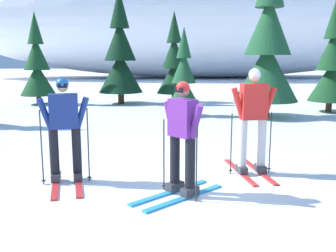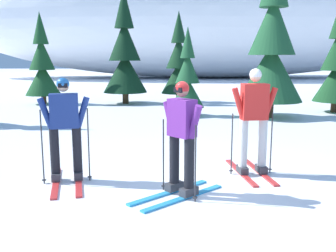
{
  "view_description": "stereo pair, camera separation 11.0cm",
  "coord_description": "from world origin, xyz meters",
  "px_view_note": "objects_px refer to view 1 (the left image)",
  "views": [
    {
      "loc": [
        -0.6,
        -5.71,
        2.06
      ],
      "look_at": [
        -0.49,
        0.43,
        0.95
      ],
      "focal_mm": 41.52,
      "sensor_mm": 36.0,
      "label": 1
    },
    {
      "loc": [
        -0.49,
        -5.71,
        2.06
      ],
      "look_at": [
        -0.49,
        0.43,
        0.95
      ],
      "focal_mm": 41.52,
      "sensor_mm": 36.0,
      "label": 2
    }
  ],
  "objects_px": {
    "skier_purple_jacket": "(182,137)",
    "pine_tree_center": "(174,65)",
    "pine_tree_center_right": "(184,79)",
    "skier_red_jacket": "(253,119)",
    "skier_navy_jacket": "(64,128)",
    "pine_tree_center_left": "(120,56)",
    "pine_tree_right": "(268,48)",
    "pine_tree_left": "(37,66)",
    "pine_tree_far_right": "(332,66)"
  },
  "relations": [
    {
      "from": "pine_tree_center_right",
      "to": "pine_tree_far_right",
      "type": "distance_m",
      "value": 5.56
    },
    {
      "from": "skier_red_jacket",
      "to": "skier_purple_jacket",
      "type": "bearing_deg",
      "value": -141.23
    },
    {
      "from": "skier_purple_jacket",
      "to": "pine_tree_center_left",
      "type": "xyz_separation_m",
      "value": [
        -2.07,
        11.46,
        1.18
      ]
    },
    {
      "from": "pine_tree_center",
      "to": "pine_tree_right",
      "type": "relative_size",
      "value": 0.72
    },
    {
      "from": "pine_tree_center_left",
      "to": "skier_purple_jacket",
      "type": "bearing_deg",
      "value": -79.77
    },
    {
      "from": "skier_red_jacket",
      "to": "pine_tree_center_left",
      "type": "bearing_deg",
      "value": 107.81
    },
    {
      "from": "skier_purple_jacket",
      "to": "skier_navy_jacket",
      "type": "relative_size",
      "value": 0.99
    },
    {
      "from": "skier_purple_jacket",
      "to": "pine_tree_center",
      "type": "xyz_separation_m",
      "value": [
        0.28,
        12.0,
        0.8
      ]
    },
    {
      "from": "skier_navy_jacket",
      "to": "pine_tree_left",
      "type": "bearing_deg",
      "value": 109.33
    },
    {
      "from": "pine_tree_center",
      "to": "skier_navy_jacket",
      "type": "bearing_deg",
      "value": -100.77
    },
    {
      "from": "pine_tree_center_left",
      "to": "pine_tree_center_right",
      "type": "bearing_deg",
      "value": -54.92
    },
    {
      "from": "skier_navy_jacket",
      "to": "pine_tree_left",
      "type": "height_order",
      "value": "pine_tree_left"
    },
    {
      "from": "skier_red_jacket",
      "to": "pine_tree_left",
      "type": "distance_m",
      "value": 12.38
    },
    {
      "from": "pine_tree_center_right",
      "to": "pine_tree_left",
      "type": "bearing_deg",
      "value": 150.48
    },
    {
      "from": "skier_purple_jacket",
      "to": "pine_tree_far_right",
      "type": "bearing_deg",
      "value": 55.62
    },
    {
      "from": "pine_tree_far_right",
      "to": "pine_tree_left",
      "type": "bearing_deg",
      "value": 167.36
    },
    {
      "from": "skier_navy_jacket",
      "to": "pine_tree_right",
      "type": "bearing_deg",
      "value": 53.37
    },
    {
      "from": "skier_purple_jacket",
      "to": "pine_tree_center",
      "type": "distance_m",
      "value": 12.03
    },
    {
      "from": "skier_navy_jacket",
      "to": "skier_red_jacket",
      "type": "bearing_deg",
      "value": 6.88
    },
    {
      "from": "skier_navy_jacket",
      "to": "skier_red_jacket",
      "type": "xyz_separation_m",
      "value": [
        3.16,
        0.38,
        0.08
      ]
    },
    {
      "from": "pine_tree_left",
      "to": "skier_red_jacket",
      "type": "bearing_deg",
      "value": -56.09
    },
    {
      "from": "pine_tree_left",
      "to": "pine_tree_center_right",
      "type": "distance_m",
      "value": 7.0
    },
    {
      "from": "pine_tree_center_right",
      "to": "skier_navy_jacket",
      "type": "bearing_deg",
      "value": -108.11
    },
    {
      "from": "pine_tree_center_left",
      "to": "pine_tree_center_right",
      "type": "xyz_separation_m",
      "value": [
        2.54,
        -3.62,
        -0.8
      ]
    },
    {
      "from": "skier_red_jacket",
      "to": "pine_tree_center_left",
      "type": "height_order",
      "value": "pine_tree_center_left"
    },
    {
      "from": "pine_tree_center",
      "to": "skier_purple_jacket",
      "type": "bearing_deg",
      "value": -91.33
    },
    {
      "from": "pine_tree_center",
      "to": "pine_tree_right",
      "type": "distance_m",
      "value": 5.39
    },
    {
      "from": "pine_tree_center_right",
      "to": "pine_tree_center_left",
      "type": "bearing_deg",
      "value": 125.08
    },
    {
      "from": "skier_navy_jacket",
      "to": "skier_red_jacket",
      "type": "height_order",
      "value": "skier_red_jacket"
    },
    {
      "from": "skier_purple_jacket",
      "to": "pine_tree_center_right",
      "type": "bearing_deg",
      "value": 86.56
    },
    {
      "from": "skier_navy_jacket",
      "to": "pine_tree_center",
      "type": "height_order",
      "value": "pine_tree_center"
    },
    {
      "from": "pine_tree_center_left",
      "to": "pine_tree_far_right",
      "type": "distance_m",
      "value": 8.49
    },
    {
      "from": "skier_purple_jacket",
      "to": "skier_red_jacket",
      "type": "xyz_separation_m",
      "value": [
        1.28,
        1.03,
        0.1
      ]
    },
    {
      "from": "skier_navy_jacket",
      "to": "pine_tree_far_right",
      "type": "xyz_separation_m",
      "value": [
        7.83,
        8.05,
        0.8
      ]
    },
    {
      "from": "skier_navy_jacket",
      "to": "pine_tree_center_left",
      "type": "relative_size",
      "value": 0.35
    },
    {
      "from": "pine_tree_right",
      "to": "pine_tree_far_right",
      "type": "distance_m",
      "value": 3.0
    },
    {
      "from": "skier_red_jacket",
      "to": "pine_tree_right",
      "type": "relative_size",
      "value": 0.33
    },
    {
      "from": "skier_purple_jacket",
      "to": "pine_tree_left",
      "type": "distance_m",
      "value": 12.63
    },
    {
      "from": "skier_navy_jacket",
      "to": "pine_tree_right",
      "type": "distance_m",
      "value": 8.71
    },
    {
      "from": "skier_purple_jacket",
      "to": "skier_red_jacket",
      "type": "distance_m",
      "value": 1.65
    },
    {
      "from": "pine_tree_center_left",
      "to": "pine_tree_center",
      "type": "xyz_separation_m",
      "value": [
        2.35,
        0.54,
        -0.38
      ]
    },
    {
      "from": "pine_tree_right",
      "to": "pine_tree_left",
      "type": "bearing_deg",
      "value": 157.09
    },
    {
      "from": "skier_navy_jacket",
      "to": "pine_tree_right",
      "type": "xyz_separation_m",
      "value": [
        5.13,
        6.9,
        1.41
      ]
    },
    {
      "from": "pine_tree_right",
      "to": "skier_red_jacket",
      "type": "bearing_deg",
      "value": -106.79
    },
    {
      "from": "skier_purple_jacket",
      "to": "pine_tree_center_right",
      "type": "xyz_separation_m",
      "value": [
        0.47,
        7.85,
        0.38
      ]
    },
    {
      "from": "skier_purple_jacket",
      "to": "pine_tree_center",
      "type": "relative_size",
      "value": 0.42
    },
    {
      "from": "pine_tree_left",
      "to": "pine_tree_center_left",
      "type": "bearing_deg",
      "value": 2.76
    },
    {
      "from": "pine_tree_center_left",
      "to": "pine_tree_right",
      "type": "height_order",
      "value": "pine_tree_right"
    },
    {
      "from": "pine_tree_left",
      "to": "pine_tree_far_right",
      "type": "height_order",
      "value": "pine_tree_far_right"
    },
    {
      "from": "pine_tree_center",
      "to": "pine_tree_center_right",
      "type": "distance_m",
      "value": 4.18
    }
  ]
}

